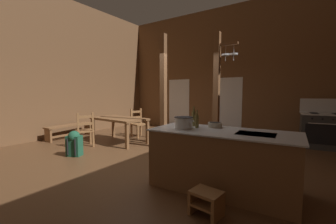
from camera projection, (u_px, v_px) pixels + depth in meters
The scene contains 19 objects.
ground_plane at pixel (156, 159), 4.98m from camera, with size 8.96×8.98×0.10m, color brown.
wall_back at pixel (221, 71), 8.21m from camera, with size 8.96×0.14×4.66m, color brown.
wall_left at pixel (54, 67), 7.07m from camera, with size 0.14×8.98×4.66m, color brown.
glazed_door_back_left at pixel (179, 104), 9.29m from camera, with size 1.00×0.01×2.05m, color white.
glazed_panel_back_right at pixel (230, 105), 8.04m from camera, with size 0.84×0.01×2.05m, color white.
kitchen_island at pixel (222, 160), 3.31m from camera, with size 2.21×1.09×0.91m.
stove_range at pixel (324, 130), 5.80m from camera, with size 1.21×0.92×1.32m.
support_post_with_pot_rack at pixel (217, 88), 5.51m from camera, with size 0.59×0.21×3.01m.
support_post_center at pixel (163, 92), 5.72m from camera, with size 0.14×0.14×3.01m.
step_stool at pixel (206, 201), 2.61m from camera, with size 0.39×0.32×0.30m.
dining_table at pixel (119, 121), 6.45m from camera, with size 1.76×1.03×0.74m.
ladderback_chair_near_window at pixel (138, 123), 7.28m from camera, with size 0.54×0.54×0.95m.
ladderback_chair_by_post at pixel (85, 130), 5.94m from camera, with size 0.59×0.59×0.95m.
bench_along_left_wall at pixel (70, 129), 7.08m from camera, with size 0.42×1.56×0.44m.
backpack at pixel (74, 143), 5.07m from camera, with size 0.38×0.37×0.60m.
stockpot_on_counter at pixel (184, 123), 3.47m from camera, with size 0.37×0.30×0.19m.
mixing_bowl_on_counter at pixel (215, 125), 3.60m from camera, with size 0.23×0.23×0.08m.
bottle_tall_on_counter at pixel (194, 118), 3.75m from camera, with size 0.07×0.07×0.34m.
bottle_short_on_counter at pixel (197, 121), 3.56m from camera, with size 0.06×0.06×0.29m.
Camera 1 is at (2.94, -3.89, 1.48)m, focal length 23.08 mm.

